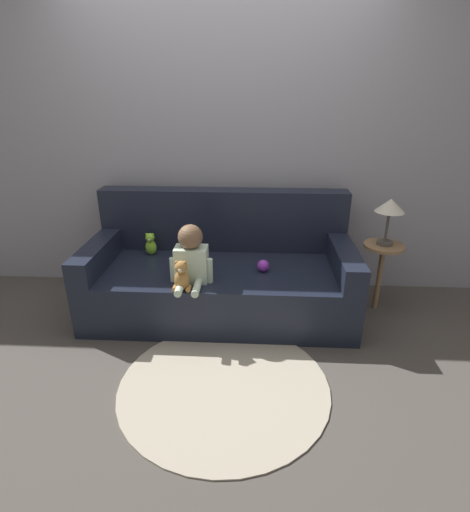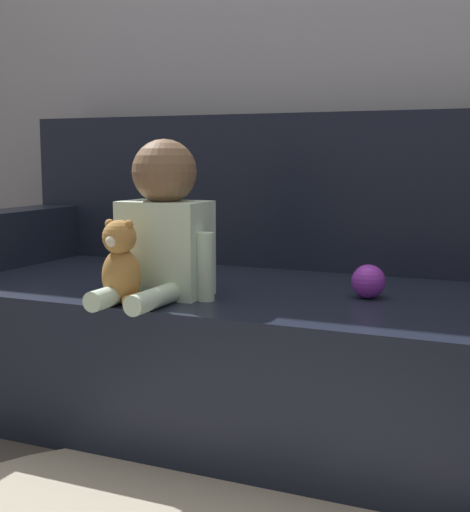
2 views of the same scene
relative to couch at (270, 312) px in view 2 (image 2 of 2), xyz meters
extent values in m
plane|color=#4C4742|center=(0.00, -0.07, -0.30)|extent=(12.00, 12.00, 0.00)
cube|color=#93939E|center=(0.00, 0.48, 1.00)|extent=(8.00, 0.05, 2.60)
cube|color=black|center=(0.00, -0.07, -0.10)|extent=(2.04, 0.92, 0.40)
cube|color=black|center=(0.00, 0.30, 0.35)|extent=(2.04, 0.18, 0.51)
cube|color=black|center=(-0.94, -0.07, 0.19)|extent=(0.16, 0.92, 0.19)
cube|color=silver|center=(-0.18, -0.33, 0.23)|extent=(0.23, 0.15, 0.25)
sphere|color=brown|center=(-0.18, -0.33, 0.43)|extent=(0.17, 0.17, 0.17)
cylinder|color=silver|center=(-0.23, -0.50, 0.12)|extent=(0.05, 0.19, 0.05)
cylinder|color=silver|center=(-0.12, -0.50, 0.12)|extent=(0.05, 0.19, 0.05)
cylinder|color=silver|center=(-0.31, -0.35, 0.19)|extent=(0.05, 0.05, 0.18)
cylinder|color=silver|center=(-0.05, -0.35, 0.19)|extent=(0.05, 0.05, 0.18)
ellipsoid|color=#AD7A3D|center=(-0.22, -0.48, 0.17)|extent=(0.10, 0.09, 0.14)
sphere|color=#AD7A3D|center=(-0.22, -0.48, 0.27)|extent=(0.09, 0.09, 0.09)
sphere|color=#AD7A3D|center=(-0.25, -0.48, 0.30)|extent=(0.02, 0.02, 0.02)
sphere|color=#AD7A3D|center=(-0.19, -0.48, 0.30)|extent=(0.02, 0.02, 0.02)
sphere|color=beige|center=(-0.22, -0.52, 0.26)|extent=(0.03, 0.03, 0.03)
cylinder|color=#AD7A3D|center=(-0.27, -0.50, 0.12)|extent=(0.03, 0.06, 0.03)
cylinder|color=#AD7A3D|center=(-0.17, -0.50, 0.12)|extent=(0.03, 0.06, 0.03)
ellipsoid|color=#8CD133|center=(-0.59, 0.13, 0.16)|extent=(0.09, 0.07, 0.12)
sphere|color=#8CD133|center=(-0.59, 0.12, 0.25)|extent=(0.07, 0.07, 0.07)
sphere|color=#8CD133|center=(-0.61, 0.12, 0.28)|extent=(0.02, 0.02, 0.02)
sphere|color=#8CD133|center=(-0.56, 0.12, 0.28)|extent=(0.02, 0.02, 0.02)
sphere|color=beige|center=(-0.59, 0.09, 0.24)|extent=(0.03, 0.03, 0.03)
sphere|color=purple|center=(0.33, -0.15, 0.14)|extent=(0.09, 0.09, 0.09)
camera|label=1|loc=(0.28, -2.88, 1.38)|focal=28.00mm
camera|label=2|loc=(0.76, -1.99, 0.48)|focal=50.00mm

